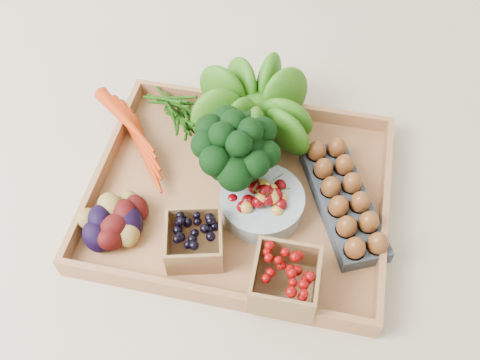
% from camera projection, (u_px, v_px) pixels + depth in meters
% --- Properties ---
extents(ground, '(4.00, 4.00, 0.00)m').
position_uv_depth(ground, '(240.00, 198.00, 1.03)').
color(ground, beige).
rests_on(ground, ground).
extents(tray, '(0.55, 0.45, 0.01)m').
position_uv_depth(tray, '(240.00, 196.00, 1.03)').
color(tray, '#AD7548').
rests_on(tray, ground).
extents(carrots, '(0.20, 0.15, 0.05)m').
position_uv_depth(carrots, '(139.00, 138.00, 1.07)').
color(carrots, '#BF2E08').
rests_on(carrots, tray).
extents(lettuce, '(0.16, 0.16, 0.16)m').
position_uv_depth(lettuce, '(256.00, 106.00, 1.04)').
color(lettuce, '#1A560D').
rests_on(lettuce, tray).
extents(broccoli, '(0.16, 0.16, 0.13)m').
position_uv_depth(broccoli, '(236.00, 164.00, 0.98)').
color(broccoli, black).
rests_on(broccoli, tray).
extents(cherry_bowl, '(0.16, 0.16, 0.04)m').
position_uv_depth(cherry_bowl, '(262.00, 203.00, 0.98)').
color(cherry_bowl, '#8C9EA5').
rests_on(cherry_bowl, tray).
extents(egg_carton, '(0.19, 0.27, 0.03)m').
position_uv_depth(egg_carton, '(343.00, 202.00, 0.99)').
color(egg_carton, '#394049').
rests_on(egg_carton, tray).
extents(potatoes, '(0.14, 0.14, 0.08)m').
position_uv_depth(potatoes, '(112.00, 215.00, 0.95)').
color(potatoes, '#380909').
rests_on(potatoes, tray).
extents(punnet_blackberry, '(0.12, 0.12, 0.07)m').
position_uv_depth(punnet_blackberry, '(194.00, 241.00, 0.92)').
color(punnet_blackberry, black).
rests_on(punnet_blackberry, tray).
extents(punnet_raspberry, '(0.11, 0.11, 0.07)m').
position_uv_depth(punnet_raspberry, '(285.00, 279.00, 0.88)').
color(punnet_raspberry, '#6E0504').
rests_on(punnet_raspberry, tray).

